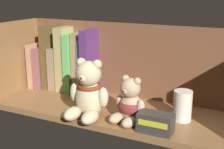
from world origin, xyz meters
TOP-DOWN VIEW (x-y plane):
  - shelf_board at (0.00, 0.00)cm, footprint 83.77×26.43cm
  - shelf_back_panel at (0.00, 13.82)cm, footprint 86.17×1.20cm
  - shelf_side_panel_left at (-42.69, 0.00)cm, footprint 1.60×28.83cm
  - book_0 at (-39.33, 10.35)cm, footprint 2.12×13.49cm
  - book_1 at (-36.66, 10.35)cm, footprint 2.42×12.67cm
  - book_2 at (-33.89, 10.35)cm, footprint 2.31×10.34cm
  - book_3 at (-30.73, 10.35)cm, footprint 3.22×9.52cm
  - book_4 at (-26.93, 10.35)cm, footprint 3.59×9.87cm
  - book_5 at (-23.48, 10.35)cm, footprint 2.50×11.21cm
  - book_6 at (-20.83, 10.35)cm, footprint 2.01×9.09cm
  - book_7 at (-18.42, 10.35)cm, footprint 2.79×9.40cm
  - book_8 at (-15.62, 10.35)cm, footprint 2.78×12.89cm
  - teddy_bear_larger at (-6.14, -8.84)cm, footprint 12.78×12.88cm
  - teddy_bear_smaller at (6.36, -6.57)cm, footprint 10.32×10.88cm
  - pillar_candle at (19.76, 0.97)cm, footprint 5.41×5.41cm
  - small_product_box at (15.38, -10.09)cm, footprint 9.40×5.24cm

SIDE VIEW (x-z plane):
  - shelf_board at x=0.00cm, z-range 0.00..2.00cm
  - small_product_box at x=15.38cm, z-range 2.01..7.40cm
  - pillar_candle at x=19.76cm, z-range 2.00..10.99cm
  - teddy_bear_smaller at x=6.36cm, z-range 0.55..14.08cm
  - teddy_bear_larger at x=-6.14cm, z-range 0.71..18.39cm
  - book_1 at x=-36.66cm, z-range 2.00..17.53cm
  - book_3 at x=-30.73cm, z-range 2.00..17.70cm
  - book_0 at x=-39.33cm, z-range 2.00..18.77cm
  - book_7 at x=-18.42cm, z-range 1.97..21.65cm
  - book_5 at x=-23.48cm, z-range 2.00..23.44cm
  - book_6 at x=-20.83cm, z-range 2.00..24.16cm
  - book_8 at x=-15.62cm, z-range 2.00..25.52cm
  - book_4 at x=-26.93cm, z-range 2.00..25.60cm
  - shelf_back_panel at x=0.00cm, z-range 0.00..27.75cm
  - shelf_side_panel_left at x=-42.69cm, z-range 0.00..27.75cm
  - book_2 at x=-33.89cm, z-range 2.00..25.76cm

